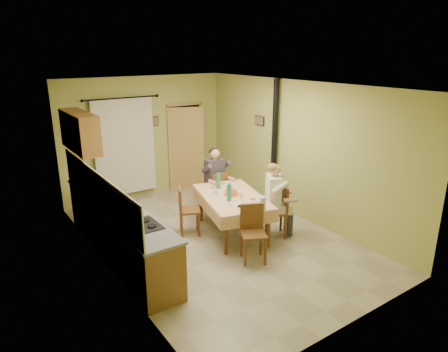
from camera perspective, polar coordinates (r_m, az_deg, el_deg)
floor at (r=7.54m, az=-1.15°, el=-8.88°), size 4.00×6.00×0.01m
room_shell at (r=6.92m, az=-1.24°, el=4.73°), size 4.04×6.04×2.82m
kitchen_run at (r=6.98m, az=-14.90°, el=-7.40°), size 0.64×3.64×1.56m
upper_cabinets at (r=7.70m, az=-19.94°, el=6.00°), size 0.35×1.40×0.70m
curtain at (r=9.34m, az=-13.97°, el=4.10°), size 1.70×0.07×2.22m
doorway at (r=10.03m, az=-5.41°, el=4.23°), size 0.96×0.36×2.15m
dining_table at (r=7.59m, az=1.16°, el=-5.51°), size 1.49×1.98×0.76m
tableware at (r=7.34m, az=1.54°, el=-2.60°), size 0.68×1.65×0.33m
chair_far at (r=8.56m, az=-1.16°, el=-3.43°), size 0.38×0.38×0.93m
chair_near at (r=6.71m, az=4.18°, el=-9.71°), size 0.53×0.53×0.95m
chair_right at (r=7.59m, az=7.25°, el=-6.40°), size 0.57×0.57×0.98m
chair_left at (r=7.62m, az=-5.02°, el=-6.23°), size 0.51×0.51×0.93m
man_far at (r=8.37m, az=-1.23°, el=0.37°), size 0.59×0.47×1.39m
man_right at (r=7.37m, az=7.31°, el=-2.23°), size 0.62×0.65×1.39m
stove_flue at (r=8.71m, az=7.09°, el=1.91°), size 0.24×0.24×2.80m
picture_back at (r=9.61m, az=-9.86°, el=7.70°), size 0.19×0.03×0.23m
picture_right at (r=9.01m, az=5.08°, el=7.89°), size 0.03×0.31×0.21m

